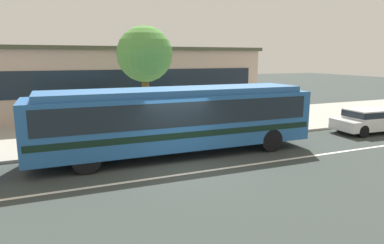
{
  "coord_description": "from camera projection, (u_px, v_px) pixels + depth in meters",
  "views": [
    {
      "loc": [
        -4.41,
        -11.39,
        4.03
      ],
      "look_at": [
        1.2,
        1.82,
        1.3
      ],
      "focal_mm": 31.86,
      "sensor_mm": 36.0,
      "label": 1
    }
  ],
  "objects": [
    {
      "name": "pedestrian_waiting_near_sign",
      "position": [
        184.0,
        119.0,
        16.41
      ],
      "size": [
        0.44,
        0.44,
        1.72
      ],
      "color": "#2F3C35",
      "rests_on": "sidewalk_slab"
    },
    {
      "name": "pedestrian_walking_along_curb",
      "position": [
        60.0,
        123.0,
        15.06
      ],
      "size": [
        0.46,
        0.46,
        1.78
      ],
      "color": "navy",
      "rests_on": "sidewalk_slab"
    },
    {
      "name": "pedestrian_standing_by_tree",
      "position": [
        244.0,
        112.0,
        18.85
      ],
      "size": [
        0.48,
        0.48,
        1.57
      ],
      "color": "#70624C",
      "rests_on": "sidewalk_slab"
    },
    {
      "name": "ground_plane",
      "position": [
        181.0,
        167.0,
        12.74
      ],
      "size": [
        120.0,
        120.0,
        0.0
      ],
      "primitive_type": "plane",
      "color": "#343C39"
    },
    {
      "name": "station_building",
      "position": [
        110.0,
        80.0,
        24.84
      ],
      "size": [
        21.0,
        7.79,
        4.72
      ],
      "color": "#BAA290",
      "rests_on": "ground_plane"
    },
    {
      "name": "sedan_far_ahead",
      "position": [
        371.0,
        119.0,
        18.43
      ],
      "size": [
        4.44,
        2.03,
        1.29
      ],
      "color": "silver",
      "rests_on": "ground_plane"
    },
    {
      "name": "bus_stop_sign",
      "position": [
        249.0,
        103.0,
        17.39
      ],
      "size": [
        0.15,
        0.44,
        2.49
      ],
      "color": "gray",
      "rests_on": "sidewalk_slab"
    },
    {
      "name": "street_tree_near_stop",
      "position": [
        145.0,
        55.0,
        17.39
      ],
      "size": [
        2.85,
        2.85,
        5.5
      ],
      "color": "brown",
      "rests_on": "sidewalk_slab"
    },
    {
      "name": "lane_stripe_center",
      "position": [
        190.0,
        173.0,
        12.02
      ],
      "size": [
        56.0,
        0.16,
        0.01
      ],
      "primitive_type": "cube",
      "color": "silver",
      "rests_on": "ground_plane"
    },
    {
      "name": "transit_bus",
      "position": [
        177.0,
        117.0,
        14.06
      ],
      "size": [
        11.7,
        2.67,
        2.79
      ],
      "color": "#265DA2",
      "rests_on": "ground_plane"
    },
    {
      "name": "sidewalk_slab",
      "position": [
        136.0,
        130.0,
        19.03
      ],
      "size": [
        60.0,
        8.0,
        0.12
      ],
      "primitive_type": "cube",
      "color": "#A19E94",
      "rests_on": "ground_plane"
    }
  ]
}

